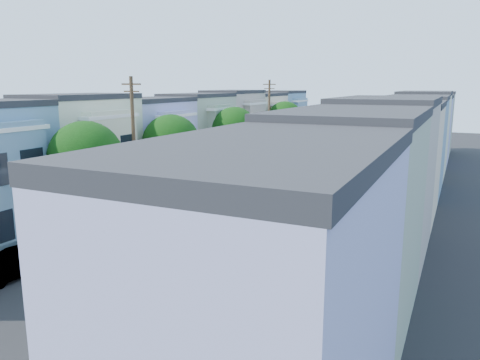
# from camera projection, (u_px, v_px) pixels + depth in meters

# --- Properties ---
(ground) EXTENTS (160.00, 160.00, 0.00)m
(ground) POSITION_uv_depth(u_px,v_px,m) (197.00, 235.00, 30.21)
(ground) COLOR black
(ground) RESTS_ON ground
(road_slab) EXTENTS (12.00, 70.00, 0.02)m
(road_slab) POSITION_uv_depth(u_px,v_px,m) (279.00, 189.00, 43.49)
(road_slab) COLOR black
(road_slab) RESTS_ON ground
(curb_left) EXTENTS (0.30, 70.00, 0.15)m
(curb_left) POSITION_uv_depth(u_px,v_px,m) (221.00, 183.00, 46.02)
(curb_left) COLOR gray
(curb_left) RESTS_ON ground
(curb_right) EXTENTS (0.30, 70.00, 0.15)m
(curb_right) POSITION_uv_depth(u_px,v_px,m) (344.00, 195.00, 40.94)
(curb_right) COLOR gray
(curb_right) RESTS_ON ground
(sidewalk_left) EXTENTS (2.60, 70.00, 0.15)m
(sidewalk_left) POSITION_uv_depth(u_px,v_px,m) (210.00, 182.00, 46.56)
(sidewalk_left) COLOR gray
(sidewalk_left) RESTS_ON ground
(sidewalk_right) EXTENTS (2.60, 70.00, 0.15)m
(sidewalk_right) POSITION_uv_depth(u_px,v_px,m) (359.00, 197.00, 40.39)
(sidewalk_right) COLOR gray
(sidewalk_right) RESTS_ON ground
(centerline) EXTENTS (0.12, 70.00, 0.01)m
(centerline) POSITION_uv_depth(u_px,v_px,m) (279.00, 189.00, 43.49)
(centerline) COLOR gold
(centerline) RESTS_ON ground
(townhouse_row_left) EXTENTS (5.00, 70.00, 8.50)m
(townhouse_row_left) POSITION_uv_depth(u_px,v_px,m) (178.00, 179.00, 48.17)
(townhouse_row_left) COLOR beige
(townhouse_row_left) RESTS_ON ground
(townhouse_row_right) EXTENTS (5.00, 70.00, 8.50)m
(townhouse_row_right) POSITION_uv_depth(u_px,v_px,m) (405.00, 202.00, 38.81)
(townhouse_row_right) COLOR beige
(townhouse_row_right) RESTS_ON ground
(tree_b) EXTENTS (4.70, 4.70, 7.39)m
(tree_b) POSITION_uv_depth(u_px,v_px,m) (85.00, 159.00, 29.29)
(tree_b) COLOR black
(tree_b) RESTS_ON ground
(tree_c) EXTENTS (4.70, 4.70, 7.26)m
(tree_c) POSITION_uv_depth(u_px,v_px,m) (170.00, 144.00, 37.76)
(tree_c) COLOR black
(tree_c) RESTS_ON ground
(tree_d) EXTENTS (4.70, 4.70, 7.38)m
(tree_d) POSITION_uv_depth(u_px,v_px,m) (234.00, 130.00, 48.02)
(tree_d) COLOR black
(tree_d) RESTS_ON ground
(tree_e) EXTENTS (4.70, 4.70, 7.46)m
(tree_e) POSITION_uv_depth(u_px,v_px,m) (284.00, 119.00, 61.34)
(tree_e) COLOR black
(tree_e) RESTS_ON ground
(tree_far_r) EXTENTS (3.02, 3.02, 5.54)m
(tree_far_r) POSITION_uv_depth(u_px,v_px,m) (384.00, 134.00, 53.76)
(tree_far_r) COLOR black
(tree_far_r) RESTS_ON ground
(utility_pole_near) EXTENTS (1.60, 0.26, 10.00)m
(utility_pole_near) POSITION_uv_depth(u_px,v_px,m) (134.00, 147.00, 33.60)
(utility_pole_near) COLOR #42301E
(utility_pole_near) RESTS_ON ground
(utility_pole_far) EXTENTS (1.60, 0.26, 10.00)m
(utility_pole_far) POSITION_uv_depth(u_px,v_px,m) (269.00, 122.00, 56.61)
(utility_pole_far) COLOR #42301E
(utility_pole_far) RESTS_ON ground
(fedex_truck) EXTENTS (2.32, 6.03, 2.89)m
(fedex_truck) POSITION_uv_depth(u_px,v_px,m) (237.00, 208.00, 30.69)
(fedex_truck) COLOR white
(fedex_truck) RESTS_ON ground
(lead_sedan) EXTENTS (2.92, 5.22, 1.38)m
(lead_sedan) POSITION_uv_depth(u_px,v_px,m) (285.00, 197.00, 37.67)
(lead_sedan) COLOR black
(lead_sedan) RESTS_ON ground
(parked_left_b) EXTENTS (1.67, 4.21, 1.38)m
(parked_left_b) POSITION_uv_depth(u_px,v_px,m) (13.00, 265.00, 23.49)
(parked_left_b) COLOR black
(parked_left_b) RESTS_ON ground
(parked_left_c) EXTENTS (2.51, 5.09, 1.39)m
(parked_left_c) POSITION_uv_depth(u_px,v_px,m) (125.00, 220.00, 31.21)
(parked_left_c) COLOR silver
(parked_left_c) RESTS_ON ground
(parked_left_d) EXTENTS (1.72, 4.48, 1.47)m
(parked_left_d) POSITION_uv_depth(u_px,v_px,m) (215.00, 184.00, 42.38)
(parked_left_d) COLOR #35120A
(parked_left_d) RESTS_ON ground
(parked_right_a) EXTENTS (1.38, 3.83, 1.27)m
(parked_right_a) POSITION_uv_depth(u_px,v_px,m) (207.00, 282.00, 21.53)
(parked_right_a) COLOR #545454
(parked_right_a) RESTS_ON ground
(parked_right_b) EXTENTS (2.10, 4.86, 1.54)m
(parked_right_b) POSITION_uv_depth(u_px,v_px,m) (239.00, 256.00, 24.50)
(parked_right_b) COLOR white
(parked_right_b) RESTS_ON ground
(parked_right_c) EXTENTS (2.23, 4.70, 1.30)m
(parked_right_c) POSITION_uv_depth(u_px,v_px,m) (336.00, 184.00, 42.86)
(parked_right_c) COLOR black
(parked_right_c) RESTS_ON ground
(parked_right_d) EXTENTS (1.97, 4.62, 1.47)m
(parked_right_d) POSITION_uv_depth(u_px,v_px,m) (364.00, 162.00, 54.54)
(parked_right_d) COLOR #111E42
(parked_right_d) RESTS_ON ground
(motorcycle) EXTENTS (0.28, 2.06, 0.82)m
(motorcycle) POSITION_uv_depth(u_px,v_px,m) (149.00, 335.00, 17.40)
(motorcycle) COLOR black
(motorcycle) RESTS_ON ground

